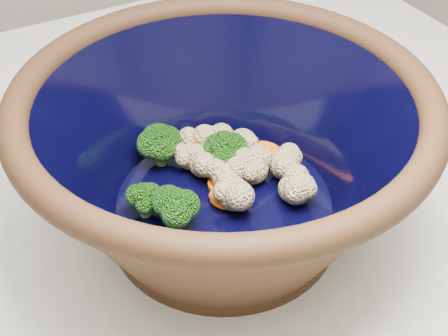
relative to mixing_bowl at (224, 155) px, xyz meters
The scene contains 2 objects.
mixing_bowl is the anchor object (origin of this frame).
vegetable_pile 0.04m from the mixing_bowl, 79.01° to the left, with size 0.19×0.19×0.05m.
Camera 1 is at (-0.16, -0.37, 1.38)m, focal length 50.00 mm.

